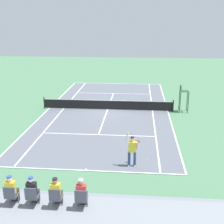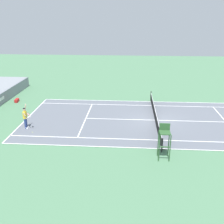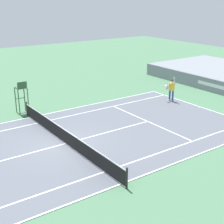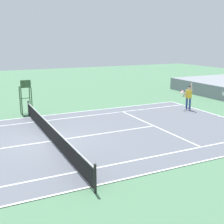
# 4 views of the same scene
# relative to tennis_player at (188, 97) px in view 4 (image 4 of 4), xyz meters

# --- Properties ---
(ground_plane) EXTENTS (80.00, 80.00, 0.00)m
(ground_plane) POSITION_rel_tennis_player_xyz_m (2.54, -11.13, -0.99)
(ground_plane) COLOR #4C7A56
(court) EXTENTS (11.08, 23.88, 0.03)m
(court) POSITION_rel_tennis_player_xyz_m (2.54, -11.13, -0.98)
(court) COLOR slate
(court) RESTS_ON ground
(net) EXTENTS (11.98, 0.10, 1.07)m
(net) POSITION_rel_tennis_player_xyz_m (2.54, -11.13, -0.47)
(net) COLOR black
(net) RESTS_ON ground
(tennis_player) EXTENTS (0.76, 0.67, 2.08)m
(tennis_player) POSITION_rel_tennis_player_xyz_m (0.00, 0.00, 0.00)
(tennis_player) COLOR navy
(tennis_player) RESTS_ON ground
(tennis_ball) EXTENTS (0.07, 0.07, 0.07)m
(tennis_ball) POSITION_rel_tennis_player_xyz_m (-0.86, -0.83, -0.96)
(tennis_ball) COLOR #D1E533
(tennis_ball) RESTS_ON ground
(umpire_chair) EXTENTS (0.77, 0.77, 2.44)m
(umpire_chair) POSITION_rel_tennis_player_xyz_m (-4.24, -11.13, 0.56)
(umpire_chair) COLOR #2D562D
(umpire_chair) RESTS_ON ground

